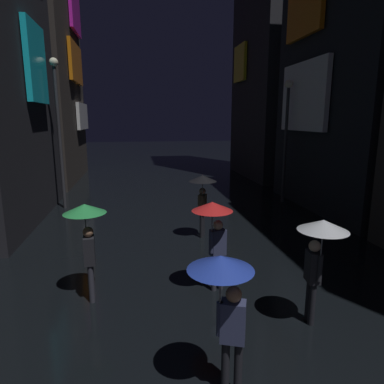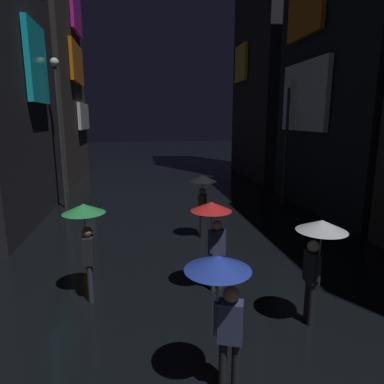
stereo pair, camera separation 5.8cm
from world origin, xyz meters
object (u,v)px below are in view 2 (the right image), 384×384
object	(u,v)px
pedestrian_foreground_right_green	(85,225)
pedestrian_foreground_left_black	(202,189)
pedestrian_far_right_clear	(318,243)
pedestrian_midstreet_left_blue	(222,287)
pedestrian_near_crossing_red	(213,221)
streetlamp_left_far	(59,119)
streetlamp_right_far	(287,128)

from	to	relation	value
pedestrian_foreground_right_green	pedestrian_foreground_left_black	distance (m)	4.66
pedestrian_far_right_clear	pedestrian_foreground_left_black	size ratio (longest dim) A/B	1.00
pedestrian_foreground_left_black	pedestrian_midstreet_left_blue	xyz separation A→B (m)	(-0.98, -6.53, 0.00)
pedestrian_foreground_left_black	pedestrian_near_crossing_red	bearing A→B (deg)	-97.05
pedestrian_foreground_left_black	pedestrian_foreground_right_green	bearing A→B (deg)	-132.91
pedestrian_foreground_left_black	pedestrian_near_crossing_red	size ratio (longest dim) A/B	1.00
pedestrian_foreground_right_green	pedestrian_foreground_left_black	size ratio (longest dim) A/B	1.00
pedestrian_midstreet_left_blue	streetlamp_left_far	size ratio (longest dim) A/B	0.34
pedestrian_near_crossing_red	pedestrian_midstreet_left_blue	xyz separation A→B (m)	(-0.54, -2.95, 0.00)
pedestrian_foreground_left_black	streetlamp_left_far	distance (m)	7.46
pedestrian_near_crossing_red	streetlamp_right_far	bearing A→B (deg)	56.81
pedestrian_near_crossing_red	pedestrian_midstreet_left_blue	bearing A→B (deg)	-100.31
pedestrian_foreground_right_green	pedestrian_far_right_clear	distance (m)	4.67
pedestrian_foreground_left_black	pedestrian_near_crossing_red	xyz separation A→B (m)	(-0.44, -3.58, 0.00)
pedestrian_foreground_right_green	pedestrian_foreground_left_black	bearing A→B (deg)	47.09
pedestrian_far_right_clear	pedestrian_near_crossing_red	world-z (taller)	same
pedestrian_foreground_right_green	pedestrian_far_right_clear	bearing A→B (deg)	-22.29
pedestrian_foreground_right_green	pedestrian_midstreet_left_blue	bearing A→B (deg)	-54.82
pedestrian_foreground_right_green	streetlamp_left_far	size ratio (longest dim) A/B	0.34
pedestrian_foreground_right_green	pedestrian_far_right_clear	size ratio (longest dim) A/B	1.00
pedestrian_foreground_left_black	pedestrian_far_right_clear	bearing A→B (deg)	-77.50
pedestrian_foreground_left_black	streetlamp_left_far	size ratio (longest dim) A/B	0.34
pedestrian_far_right_clear	pedestrian_midstreet_left_blue	xyz separation A→B (m)	(-2.13, -1.34, 0.00)
pedestrian_far_right_clear	pedestrian_near_crossing_red	size ratio (longest dim) A/B	1.00
pedestrian_far_right_clear	streetlamp_left_far	world-z (taller)	streetlamp_left_far
pedestrian_far_right_clear	pedestrian_near_crossing_red	distance (m)	2.26
pedestrian_near_crossing_red	pedestrian_midstreet_left_blue	size ratio (longest dim) A/B	1.00
pedestrian_foreground_right_green	pedestrian_near_crossing_red	distance (m)	2.74
pedestrian_foreground_right_green	pedestrian_near_crossing_red	world-z (taller)	same
pedestrian_far_right_clear	streetlamp_left_far	distance (m)	12.07
pedestrian_foreground_right_green	pedestrian_near_crossing_red	xyz separation A→B (m)	(2.73, -0.17, 0.00)
pedestrian_foreground_left_black	pedestrian_midstreet_left_blue	distance (m)	6.60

